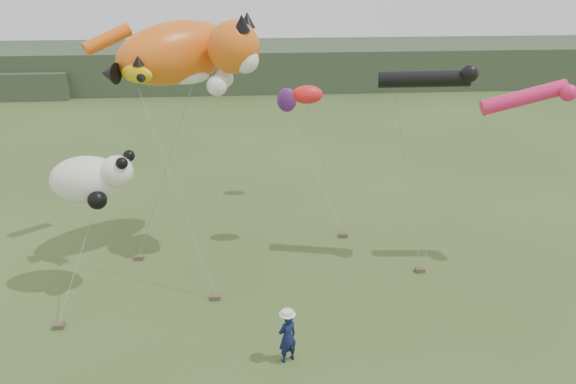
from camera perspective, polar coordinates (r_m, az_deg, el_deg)
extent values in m
plane|color=#385123|center=(18.63, 0.88, -16.15)|extent=(120.00, 120.00, 0.00)
cube|color=#2D3D28|center=(60.36, -3.38, 12.80)|extent=(90.00, 12.00, 4.00)
imported|color=#111842|center=(17.87, -0.07, -14.53)|extent=(0.75, 0.66, 1.74)
cube|color=brown|center=(24.65, -14.87, -6.44)|extent=(0.35, 0.28, 0.18)
cube|color=brown|center=(21.35, -7.37, -10.54)|extent=(0.35, 0.28, 0.18)
cube|color=brown|center=(23.53, 13.26, -7.70)|extent=(0.35, 0.28, 0.18)
cube|color=brown|center=(21.20, -22.26, -12.46)|extent=(0.35, 0.28, 0.18)
cube|color=brown|center=(25.83, 5.64, -4.38)|extent=(0.35, 0.28, 0.18)
ellipsoid|color=orange|center=(23.18, -11.12, 13.73)|extent=(5.74, 5.30, 2.75)
sphere|color=orange|center=(21.91, -5.56, 14.44)|extent=(1.98, 1.98, 1.98)
cone|color=black|center=(21.26, -4.73, 16.79)|extent=(0.62, 0.75, 0.74)
cone|color=black|center=(22.36, -4.16, 17.05)|extent=(0.62, 0.71, 0.70)
sphere|color=white|center=(21.65, -4.32, 13.21)|extent=(0.99, 0.99, 0.99)
ellipsoid|color=white|center=(22.97, -10.48, 11.47)|extent=(1.94, 0.97, 0.61)
sphere|color=white|center=(21.49, -7.23, 10.66)|extent=(0.77, 0.77, 0.77)
sphere|color=white|center=(23.00, -6.54, 11.42)|extent=(0.77, 0.77, 0.77)
cylinder|color=orange|center=(24.45, -17.89, 14.56)|extent=(2.05, 1.50, 1.20)
ellipsoid|color=#D9A80A|center=(21.40, -15.11, 11.49)|extent=(1.37, 0.95, 0.74)
cone|color=black|center=(21.86, -17.76, 11.42)|extent=(0.86, 0.96, 0.79)
cone|color=black|center=(21.31, -15.00, 12.78)|extent=(0.44, 0.44, 0.35)
cone|color=black|center=(20.95, -14.56, 11.09)|extent=(0.46, 0.49, 0.35)
cone|color=black|center=(21.80, -14.20, 11.52)|extent=(0.46, 0.49, 0.35)
cylinder|color=black|center=(22.29, 13.62, 11.12)|extent=(3.49, 1.39, 0.79)
sphere|color=black|center=(22.27, 17.95, 11.39)|extent=(0.68, 0.68, 0.68)
cylinder|color=#E71F5A|center=(23.30, 22.83, 8.85)|extent=(3.25, 0.91, 1.41)
sphere|color=#E71F5A|center=(23.51, 26.60, 9.00)|extent=(0.63, 0.63, 0.63)
ellipsoid|color=white|center=(21.48, -19.76, 1.17)|extent=(2.62, 1.74, 1.74)
sphere|color=white|center=(20.80, -16.99, 2.00)|extent=(1.16, 1.16, 1.16)
sphere|color=black|center=(20.25, -16.53, 2.82)|extent=(0.43, 0.43, 0.43)
sphere|color=black|center=(20.99, -15.86, 3.57)|extent=(0.43, 0.43, 0.43)
sphere|color=black|center=(20.82, -18.81, -0.78)|extent=(0.68, 0.68, 0.68)
sphere|color=black|center=(22.08, -21.40, 0.42)|extent=(0.68, 0.68, 0.68)
ellipsoid|color=red|center=(23.10, 1.98, 9.86)|extent=(1.28, 0.75, 0.75)
ellipsoid|color=#541B71|center=(28.78, -0.12, 9.33)|extent=(1.01, 0.67, 1.23)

